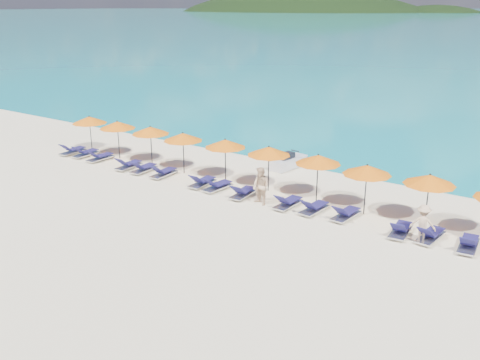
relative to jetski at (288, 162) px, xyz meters
The scene contains 31 objects.
ground 9.37m from the jetski, 82.85° to the right, with size 1400.00×1400.00×0.00m, color beige.
headland_main 610.27m from the jetski, 119.38° to the left, with size 374.00×242.00×126.50m.
headland_small 571.56m from the jetski, 105.12° to the left, with size 162.00×126.00×85.50m.
jetski is the anchor object (origin of this frame).
beachgoer_a 5.48m from the jetski, 73.03° to the right, with size 0.56×0.37×1.55m, color tan.
beachgoer_b 6.01m from the jetski, 71.65° to the right, with size 0.85×0.49×1.75m, color tan.
beachgoer_c 10.64m from the jetski, 30.81° to the right, with size 0.97×0.45×1.50m, color tan.
umbrella_0 12.40m from the jetski, 160.65° to the right, with size 2.10×2.10×2.28m.
umbrella_1 10.14m from the jetski, 155.93° to the right, with size 2.10×2.10×2.28m.
umbrella_2 7.86m from the jetski, 148.77° to the right, with size 2.10×2.10×2.28m.
umbrella_3 6.02m from the jetski, 134.85° to the right, with size 2.10×2.10×2.28m.
umbrella_4 4.50m from the jetski, 109.57° to the right, with size 2.10×2.10×2.28m.
umbrella_5 4.38m from the jetski, 73.38° to the right, with size 2.10×2.10×2.28m.
umbrella_6 5.63m from the jetski, 45.49° to the right, with size 2.10×2.10×2.28m.
umbrella_7 7.61m from the jetski, 33.25° to the right, with size 2.10×2.10×2.28m.
umbrella_8 9.75m from the jetski, 23.89° to the right, with size 2.10×2.10×2.28m.
lounger_0 13.18m from the jetski, 157.29° to the right, with size 0.69×1.72×0.66m.
lounger_1 12.14m from the jetski, 155.62° to the right, with size 0.65×1.71×0.66m.
lounger_2 10.94m from the jetski, 152.14° to the right, with size 0.62×1.70×0.66m.
lounger_3 8.86m from the jetski, 143.53° to the right, with size 0.70×1.73×0.66m.
lounger_4 7.96m from the jetski, 138.84° to the right, with size 0.74×1.74×0.66m.
lounger_5 6.92m from the jetski, 131.21° to the right, with size 0.71×1.73×0.66m.
lounger_6 5.57m from the jetski, 109.99° to the right, with size 0.69×1.72×0.66m.
lounger_7 5.35m from the jetski, 99.85° to the right, with size 0.78×1.75×0.66m.
lounger_8 5.41m from the jetski, 82.76° to the right, with size 0.77×1.75×0.66m.
lounger_9 6.14m from the jetski, 59.68° to the right, with size 0.69×1.72×0.66m.
lounger_10 6.78m from the jetski, 50.00° to the right, with size 0.75×1.74×0.66m.
lounger_11 7.68m from the jetski, 41.03° to the right, with size 0.76×1.75×0.66m.
lounger_12 9.86m from the jetski, 32.85° to the right, with size 0.79×1.75×0.66m.
lounger_13 10.73m from the jetski, 28.91° to the right, with size 0.78×1.75×0.66m.
lounger_14 11.97m from the jetski, 25.59° to the right, with size 0.79×1.75×0.66m.
Camera 1 is at (13.11, -15.59, 8.73)m, focal length 40.00 mm.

